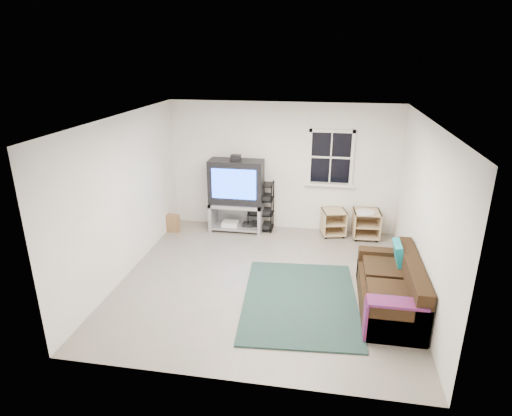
% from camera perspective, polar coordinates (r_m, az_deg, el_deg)
% --- Properties ---
extents(room, '(4.60, 4.62, 4.60)m').
position_cam_1_polar(room, '(8.57, 9.91, 6.17)').
color(room, gray).
rests_on(room, ground).
extents(tv_unit, '(1.08, 0.54, 1.59)m').
position_cam_1_polar(tv_unit, '(8.68, -2.63, 2.48)').
color(tv_unit, '#999AA1').
rests_on(tv_unit, ground).
extents(av_rack, '(0.52, 0.37, 1.03)m').
position_cam_1_polar(av_rack, '(8.81, 0.64, -0.15)').
color(av_rack, black).
rests_on(av_rack, ground).
extents(side_table_left, '(0.54, 0.54, 0.53)m').
position_cam_1_polar(side_table_left, '(8.77, 10.22, -1.74)').
color(side_table_left, tan).
rests_on(side_table_left, ground).
extents(side_table_right, '(0.54, 0.56, 0.59)m').
position_cam_1_polar(side_table_right, '(8.75, 14.43, -1.80)').
color(side_table_right, tan).
rests_on(side_table_right, ground).
extents(sofa, '(0.80, 1.80, 0.82)m').
position_cam_1_polar(sofa, '(6.53, 17.65, -10.38)').
color(sofa, black).
rests_on(sofa, ground).
extents(shag_rug, '(1.84, 2.42, 0.03)m').
position_cam_1_polar(shag_rug, '(6.56, 5.89, -12.14)').
color(shag_rug, black).
rests_on(shag_rug, ground).
extents(paper_bag, '(0.27, 0.19, 0.36)m').
position_cam_1_polar(paper_bag, '(8.97, -11.01, -1.99)').
color(paper_bag, olive).
rests_on(paper_bag, ground).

